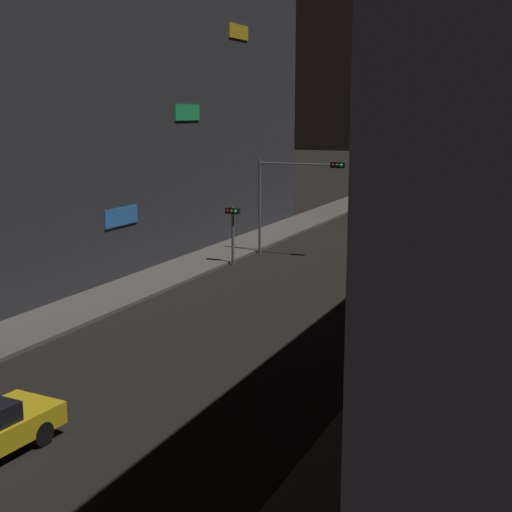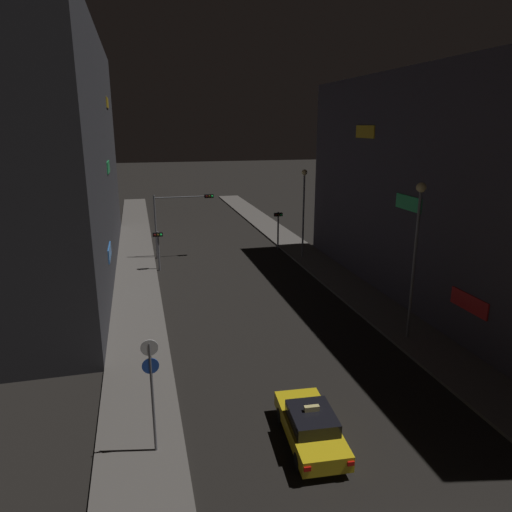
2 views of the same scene
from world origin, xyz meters
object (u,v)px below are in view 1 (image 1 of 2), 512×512
street_lamp_near_block (392,204)px  traffic_light_right_kerb (457,221)px  traffic_light_overhead (291,186)px  street_lamp_far_block (473,177)px  traffic_light_left_kerb (233,223)px

street_lamp_near_block → traffic_light_right_kerb: bearing=93.5°
traffic_light_overhead → street_lamp_near_block: street_lamp_near_block is taller
street_lamp_near_block → street_lamp_far_block: bearing=90.3°
traffic_light_left_kerb → traffic_light_overhead: bearing=62.1°
traffic_light_overhead → traffic_light_right_kerb: (9.49, 0.54, -1.54)m
traffic_light_right_kerb → traffic_light_overhead: bearing=-176.8°
traffic_light_left_kerb → street_lamp_near_block: street_lamp_near_block is taller
traffic_light_left_kerb → traffic_light_right_kerb: bearing=20.5°
traffic_light_right_kerb → street_lamp_near_block: size_ratio=0.42×
traffic_light_left_kerb → street_lamp_near_block: (12.77, -16.55, 3.58)m
street_lamp_near_block → street_lamp_far_block: 17.22m
traffic_light_overhead → street_lamp_near_block: 23.06m
street_lamp_near_block → traffic_light_overhead: bearing=118.0°
street_lamp_near_block → street_lamp_far_block: street_lamp_near_block is taller
traffic_light_overhead → traffic_light_left_kerb: size_ratio=1.73×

